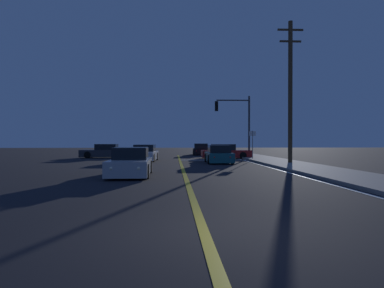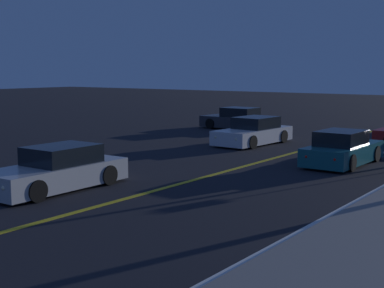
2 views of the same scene
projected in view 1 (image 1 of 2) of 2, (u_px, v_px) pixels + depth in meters
The scene contains 14 objects.
ground_plane at pixel (204, 233), 6.47m from camera, with size 160.00×160.00×0.00m, color black.
sidewalk_right at pixel (316, 170), 19.79m from camera, with size 3.20×46.68×0.15m, color gray.
lane_line_center at pixel (184, 171), 19.41m from camera, with size 0.20×44.08×0.01m, color gold.
lane_line_edge_right at pixel (283, 171), 19.70m from camera, with size 0.16×44.08×0.01m, color white.
stop_bar at pixel (213, 160), 31.01m from camera, with size 5.68×0.50×0.01m, color white.
car_distant_tail_red at pixel (225, 152), 33.63m from camera, with size 4.64×1.90×1.34m.
car_following_oncoming_silver at pixel (131, 163), 17.16m from camera, with size 1.97×4.68×1.34m.
car_lead_oncoming_teal at pixel (219, 155), 26.96m from camera, with size 1.89×4.41×1.34m.
car_parked_curb_black at pixel (201, 150), 42.45m from camera, with size 2.03×4.76×1.34m.
car_far_approaching_charcoal at pixel (105, 152), 35.00m from camera, with size 4.45×2.03×1.34m.
car_mid_block_white at pixel (145, 154), 29.78m from camera, with size 2.15×4.72×1.34m.
traffic_signal_near_right at pixel (237, 117), 33.40m from camera, with size 3.27×0.28×5.80m.
utility_pole_right at pixel (290, 90), 25.09m from camera, with size 1.79×0.30×9.97m.
street_sign_corner at pixel (253, 140), 30.67m from camera, with size 0.56×0.06×2.52m.
Camera 1 is at (-0.55, -6.43, 1.66)m, focal length 33.81 mm.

